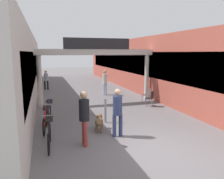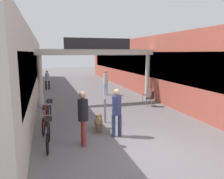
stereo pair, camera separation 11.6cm
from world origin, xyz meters
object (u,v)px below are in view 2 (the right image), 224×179
dog_on_leash (98,121)px  cafe_chair_black_nearer (151,97)px  bicycle_blue_third (49,111)px  cafe_chair_aluminium_farther (148,94)px  bicycle_red_second (45,119)px  bollard_post_metal (105,110)px  pedestrian_companion (83,114)px  pedestrian_elderly_walking (47,79)px  pedestrian_with_dog (117,109)px  bicycle_black_nearest (48,133)px  pedestrian_carrying_crate (106,81)px

dog_on_leash → cafe_chair_black_nearer: 4.82m
bicycle_blue_third → cafe_chair_aluminium_farther: 6.23m
dog_on_leash → bicycle_red_second: bicycle_red_second is taller
bollard_post_metal → bicycle_red_second: bearing=-175.6°
pedestrian_companion → bicycle_red_second: bearing=123.2°
cafe_chair_black_nearer → pedestrian_elderly_walking: bearing=125.5°
pedestrian_with_dog → bicycle_black_nearest: size_ratio=1.06×
bicycle_black_nearest → bollard_post_metal: (2.44, 1.81, 0.12)m
cafe_chair_aluminium_farther → dog_on_leash: bearing=-136.1°
bicycle_blue_third → bollard_post_metal: size_ratio=1.52×
bicycle_red_second → bollard_post_metal: bollard_post_metal is taller
pedestrian_carrying_crate → pedestrian_elderly_walking: 5.52m
bicycle_blue_third → cafe_chair_aluminium_farther: bicycle_blue_third is taller
pedestrian_carrying_crate → bollard_post_metal: (-1.72, -6.16, -0.49)m
bicycle_red_second → bollard_post_metal: (2.54, 0.19, 0.12)m
cafe_chair_aluminium_farther → pedestrian_elderly_walking: bearing=130.2°
pedestrian_carrying_crate → cafe_chair_aluminium_farther: (1.81, -3.15, -0.50)m
pedestrian_companion → pedestrian_carrying_crate: size_ratio=1.01×
dog_on_leash → bicycle_black_nearest: 2.14m
pedestrian_companion → bicycle_black_nearest: size_ratio=1.09×
pedestrian_companion → bicycle_black_nearest: pedestrian_companion is taller
bicycle_red_second → cafe_chair_black_nearer: 6.25m
pedestrian_companion → dog_on_leash: 1.58m
pedestrian_companion → dog_on_leash: pedestrian_companion is taller
pedestrian_elderly_walking → bicycle_red_second: (-0.22, -10.12, -0.47)m
pedestrian_carrying_crate → dog_on_leash: (-2.24, -7.04, -0.65)m
dog_on_leash → bicycle_red_second: size_ratio=0.52×
bicycle_red_second → cafe_chair_aluminium_farther: size_ratio=1.90×
pedestrian_companion → cafe_chair_black_nearer: (4.60, 4.14, -0.52)m
pedestrian_companion → dog_on_leash: (0.80, 1.19, -0.67)m
bicycle_black_nearest → cafe_chair_black_nearer: bicycle_black_nearest is taller
bicycle_black_nearest → cafe_chair_aluminium_farther: bicycle_black_nearest is taller
pedestrian_companion → cafe_chair_black_nearer: pedestrian_companion is taller
bicycle_red_second → pedestrian_carrying_crate: bearing=56.2°
bicycle_blue_third → cafe_chair_black_nearer: size_ratio=1.88×
pedestrian_companion → cafe_chair_aluminium_farther: size_ratio=2.06×
bicycle_black_nearest → pedestrian_with_dog: bearing=3.4°
cafe_chair_aluminium_farther → pedestrian_with_dog: bearing=-127.2°
bicycle_black_nearest → bicycle_blue_third: bearing=88.8°
dog_on_leash → bollard_post_metal: size_ratio=0.80×
pedestrian_carrying_crate → pedestrian_elderly_walking: pedestrian_carrying_crate is taller
pedestrian_carrying_crate → bollard_post_metal: bearing=-105.6°
pedestrian_elderly_walking → cafe_chair_aluminium_farther: bearing=-49.8°
pedestrian_elderly_walking → cafe_chair_aluminium_farther: size_ratio=1.79×
pedestrian_with_dog → pedestrian_carrying_crate: pedestrian_carrying_crate is taller
pedestrian_companion → pedestrian_carrying_crate: (3.03, 8.22, -0.02)m
bicycle_red_second → bollard_post_metal: size_ratio=1.53×
dog_on_leash → bicycle_blue_third: size_ratio=0.53×
pedestrian_carrying_crate → bicycle_red_second: size_ratio=1.07×
pedestrian_carrying_crate → bicycle_blue_third: bearing=-128.7°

